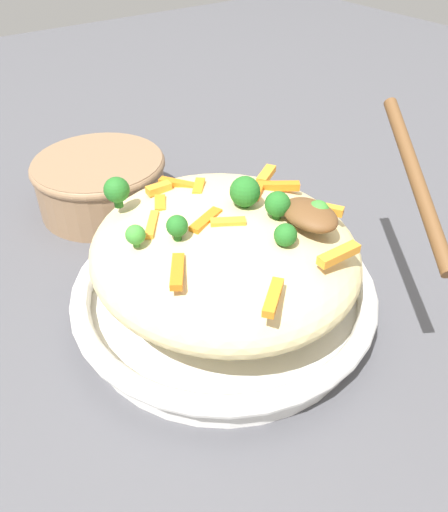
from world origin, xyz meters
name	(u,v)px	position (x,y,z in m)	size (l,w,h in m)	color
ground_plane	(224,311)	(0.00, 0.00, 0.00)	(2.40, 2.40, 0.00)	#4C4C51
serving_bowl	(224,294)	(0.00, 0.00, 0.02)	(0.30, 0.30, 0.04)	white
pasta_mound	(224,250)	(0.00, 0.00, 0.08)	(0.26, 0.25, 0.08)	#DBC689
carrot_piece_0	(159,188)	(0.08, 0.02, 0.12)	(0.02, 0.01, 0.01)	orange
carrot_piece_1	(339,254)	(-0.10, -0.04, 0.12)	(0.04, 0.01, 0.01)	orange
carrot_piece_2	(228,223)	(-0.01, 0.01, 0.12)	(0.03, 0.01, 0.01)	orange
carrot_piece_3	(160,204)	(0.05, 0.03, 0.12)	(0.03, 0.01, 0.01)	orange
carrot_piece_4	(277,186)	(0.01, -0.07, 0.12)	(0.04, 0.01, 0.01)	orange
carrot_piece_5	(152,224)	(0.03, 0.06, 0.12)	(0.04, 0.01, 0.01)	orange
carrot_piece_6	(266,175)	(0.04, -0.08, 0.12)	(0.03, 0.01, 0.01)	orange
carrot_piece_7	(178,184)	(0.08, 0.00, 0.12)	(0.04, 0.01, 0.01)	orange
carrot_piece_8	(199,187)	(0.06, -0.01, 0.12)	(0.03, 0.01, 0.01)	orange
carrot_piece_9	(177,271)	(-0.04, 0.07, 0.12)	(0.04, 0.01, 0.01)	orange
carrot_piece_10	(321,208)	(-0.04, -0.08, 0.12)	(0.04, 0.01, 0.01)	orange
carrot_piece_11	(273,297)	(-0.11, 0.03, 0.12)	(0.04, 0.01, 0.01)	orange
carrot_piece_12	(257,194)	(0.01, -0.05, 0.12)	(0.03, 0.01, 0.01)	orange
carrot_piece_13	(206,220)	(0.00, 0.02, 0.12)	(0.04, 0.01, 0.01)	orange
broccoli_floret_0	(285,235)	(-0.06, -0.02, 0.13)	(0.02, 0.02, 0.02)	#205B1C
broccoli_floret_1	(246,193)	(0.00, -0.02, 0.14)	(0.03, 0.03, 0.03)	#205B1C
broccoli_floret_2	(117,190)	(0.08, 0.07, 0.13)	(0.02, 0.02, 0.03)	#205B1C
broccoli_floret_3	(177,226)	(-0.01, 0.05, 0.13)	(0.02, 0.02, 0.02)	#205B1C
broccoli_floret_4	(318,212)	(-0.05, -0.06, 0.13)	(0.02, 0.02, 0.03)	#377928
broccoli_floret_5	(135,235)	(0.01, 0.08, 0.12)	(0.02, 0.02, 0.02)	#377928
broccoli_floret_6	(278,204)	(-0.03, -0.04, 0.13)	(0.02, 0.02, 0.03)	#205B1C
serving_spoon	(351,201)	(-0.07, -0.08, 0.14)	(0.16, 0.15, 0.08)	brown
companion_bowl	(101,181)	(0.26, 0.01, 0.04)	(0.17, 0.17, 0.07)	#8C6B4C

